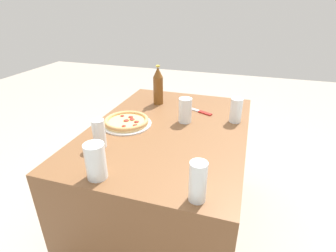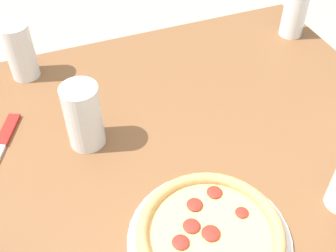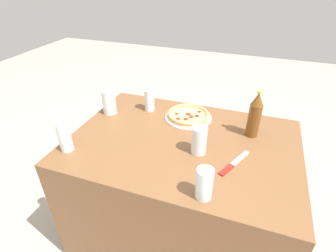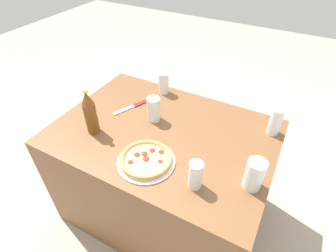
% 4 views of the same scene
% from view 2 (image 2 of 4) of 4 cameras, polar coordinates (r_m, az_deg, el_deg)
% --- Properties ---
extents(table, '(1.17, 0.83, 0.71)m').
position_cam_2_polar(table, '(1.14, -2.61, -15.35)').
color(table, brown).
rests_on(table, ground_plane).
extents(pizza_salami, '(0.27, 0.27, 0.04)m').
position_cam_2_polar(pizza_salami, '(0.72, 5.67, -14.48)').
color(pizza_salami, silver).
rests_on(pizza_salami, table).
extents(glass_lemonade, '(0.06, 0.06, 0.15)m').
position_cam_2_polar(glass_lemonade, '(1.19, 16.85, 14.76)').
color(glass_lemonade, white).
rests_on(glass_lemonade, table).
extents(glass_orange_juice, '(0.07, 0.07, 0.14)m').
position_cam_2_polar(glass_orange_juice, '(0.84, -11.33, 1.02)').
color(glass_orange_juice, white).
rests_on(glass_orange_juice, table).
extents(glass_mango_juice, '(0.07, 0.07, 0.14)m').
position_cam_2_polar(glass_mango_juice, '(1.05, -19.31, 9.19)').
color(glass_mango_juice, white).
rests_on(glass_mango_juice, table).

